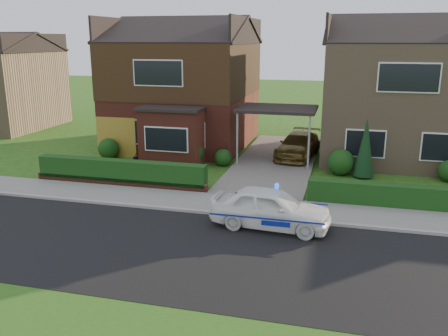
% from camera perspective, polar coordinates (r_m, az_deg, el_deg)
% --- Properties ---
extents(ground, '(120.00, 120.00, 0.00)m').
position_cam_1_polar(ground, '(13.93, -0.43, -10.38)').
color(ground, '#1C5215').
rests_on(ground, ground).
extents(road, '(60.00, 6.00, 0.02)m').
position_cam_1_polar(road, '(13.93, -0.43, -10.38)').
color(road, black).
rests_on(road, ground).
extents(kerb, '(60.00, 0.16, 0.12)m').
position_cam_1_polar(kerb, '(16.64, 2.27, -5.77)').
color(kerb, '#9E9993').
rests_on(kerb, ground).
extents(sidewalk, '(60.00, 2.00, 0.10)m').
position_cam_1_polar(sidewalk, '(17.60, 2.99, -4.60)').
color(sidewalk, slate).
rests_on(sidewalk, ground).
extents(driveway, '(3.80, 12.00, 0.12)m').
position_cam_1_polar(driveway, '(24.11, 6.26, 0.87)').
color(driveway, '#666059').
rests_on(driveway, ground).
extents(house_left, '(7.50, 9.53, 7.25)m').
position_cam_1_polar(house_left, '(27.64, -4.75, 10.65)').
color(house_left, brown).
rests_on(house_left, ground).
extents(house_right, '(7.50, 8.06, 7.25)m').
position_cam_1_polar(house_right, '(26.36, 20.22, 9.23)').
color(house_right, '#96785C').
rests_on(house_right, ground).
extents(carport_link, '(3.80, 3.00, 2.77)m').
position_cam_1_polar(carport_link, '(23.56, 6.43, 6.97)').
color(carport_link, black).
rests_on(carport_link, ground).
extents(garage_door, '(2.20, 0.10, 2.10)m').
position_cam_1_polar(garage_door, '(25.39, -12.81, 3.61)').
color(garage_door, olive).
rests_on(garage_door, ground).
extents(dwarf_wall, '(7.70, 0.25, 0.36)m').
position_cam_1_polar(dwarf_wall, '(20.49, -12.42, -1.67)').
color(dwarf_wall, brown).
rests_on(dwarf_wall, ground).
extents(hedge_left, '(7.50, 0.55, 0.90)m').
position_cam_1_polar(hedge_left, '(20.67, -12.21, -2.03)').
color(hedge_left, '#123410').
rests_on(hedge_left, ground).
extents(hedge_right, '(7.50, 0.55, 0.80)m').
position_cam_1_polar(hedge_right, '(18.68, 21.57, -4.67)').
color(hedge_right, '#123410').
rests_on(hedge_right, ground).
extents(shrub_left_far, '(1.08, 1.08, 1.08)m').
position_cam_1_polar(shrub_left_far, '(25.21, -13.72, 2.28)').
color(shrub_left_far, '#123410').
rests_on(shrub_left_far, ground).
extents(shrub_left_mid, '(1.32, 1.32, 1.32)m').
position_cam_1_polar(shrub_left_mid, '(23.25, -4.11, 1.90)').
color(shrub_left_mid, '#123410').
rests_on(shrub_left_mid, ground).
extents(shrub_left_near, '(0.84, 0.84, 0.84)m').
position_cam_1_polar(shrub_left_near, '(23.14, -0.10, 1.27)').
color(shrub_left_near, '#123410').
rests_on(shrub_left_near, ground).
extents(shrub_right_near, '(1.20, 1.20, 1.20)m').
position_cam_1_polar(shrub_right_near, '(22.21, 13.89, 0.69)').
color(shrub_right_near, '#123410').
rests_on(shrub_right_near, ground).
extents(conifer_a, '(0.90, 0.90, 2.60)m').
position_cam_1_polar(conifer_a, '(21.88, 16.62, 2.16)').
color(conifer_a, black).
rests_on(conifer_a, ground).
extents(neighbour_left, '(6.50, 7.00, 5.20)m').
position_cam_1_polar(neighbour_left, '(36.64, -25.32, 8.50)').
color(neighbour_left, '#96785C').
rests_on(neighbour_left, ground).
extents(police_car, '(3.61, 4.03, 1.50)m').
position_cam_1_polar(police_car, '(15.65, 5.62, -4.84)').
color(police_car, white).
rests_on(police_car, ground).
extents(driveway_car, '(2.26, 4.39, 1.22)m').
position_cam_1_polar(driveway_car, '(24.70, 8.90, 2.72)').
color(driveway_car, brown).
rests_on(driveway_car, driveway).
extents(potted_plant_a, '(0.41, 0.36, 0.66)m').
position_cam_1_polar(potted_plant_a, '(23.65, -8.30, 1.19)').
color(potted_plant_a, gray).
rests_on(potted_plant_a, ground).
extents(potted_plant_b, '(0.47, 0.44, 0.69)m').
position_cam_1_polar(potted_plant_b, '(24.04, -10.51, 1.36)').
color(potted_plant_b, gray).
rests_on(potted_plant_b, ground).
extents(potted_plant_c, '(0.59, 0.59, 0.78)m').
position_cam_1_polar(potted_plant_c, '(19.84, -2.99, -1.25)').
color(potted_plant_c, gray).
rests_on(potted_plant_c, ground).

